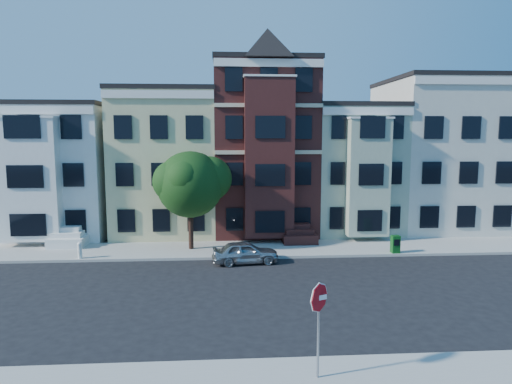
{
  "coord_description": "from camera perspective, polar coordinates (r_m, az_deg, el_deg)",
  "views": [
    {
      "loc": [
        -2.79,
        -19.55,
        7.17
      ],
      "look_at": [
        -1.24,
        3.73,
        4.2
      ],
      "focal_mm": 32.0,
      "sensor_mm": 36.0,
      "label": 1
    }
  ],
  "objects": [
    {
      "name": "ground",
      "position": [
        21.01,
        4.16,
        -12.72
      ],
      "size": [
        120.0,
        120.0,
        0.0
      ],
      "primitive_type": "plane",
      "color": "black"
    },
    {
      "name": "far_sidewalk",
      "position": [
        28.59,
        1.93,
        -7.12
      ],
      "size": [
        60.0,
        4.0,
        0.15
      ],
      "primitive_type": "cube",
      "color": "#9E9B93",
      "rests_on": "ground"
    },
    {
      "name": "house_white",
      "position": [
        36.28,
        -23.49,
        2.43
      ],
      "size": [
        8.0,
        9.0,
        9.0
      ],
      "primitive_type": "cube",
      "color": "white",
      "rests_on": "ground"
    },
    {
      "name": "house_yellow",
      "position": [
        34.38,
        -10.85,
        3.51
      ],
      "size": [
        7.0,
        9.0,
        10.0
      ],
      "primitive_type": "cube",
      "color": "beige",
      "rests_on": "ground"
    },
    {
      "name": "house_brown",
      "position": [
        34.19,
        0.88,
        5.29
      ],
      "size": [
        7.0,
        9.0,
        12.0
      ],
      "primitive_type": "cube",
      "color": "#3B1614",
      "rests_on": "ground"
    },
    {
      "name": "house_green",
      "position": [
        35.4,
        11.43,
        2.78
      ],
      "size": [
        6.0,
        9.0,
        9.0
      ],
      "primitive_type": "cube",
      "color": "#9CAB91",
      "rests_on": "ground"
    },
    {
      "name": "house_cream",
      "position": [
        37.79,
        21.8,
        4.2
      ],
      "size": [
        8.0,
        9.0,
        11.0
      ],
      "primitive_type": "cube",
      "color": "beige",
      "rests_on": "ground"
    },
    {
      "name": "street_tree",
      "position": [
        27.95,
        -8.23,
        0.38
      ],
      "size": [
        7.33,
        7.33,
        7.42
      ],
      "primitive_type": null,
      "rotation": [
        0.0,
        0.0,
        0.16
      ],
      "color": "#1A4513",
      "rests_on": "far_sidewalk"
    },
    {
      "name": "parked_car",
      "position": [
        25.63,
        -1.35,
        -7.55
      ],
      "size": [
        3.8,
        1.85,
        1.25
      ],
      "primitive_type": "imported",
      "rotation": [
        0.0,
        0.0,
        1.68
      ],
      "color": "#A5A8AC",
      "rests_on": "ground"
    },
    {
      "name": "newspaper_box",
      "position": [
        28.48,
        17.02,
        -6.26
      ],
      "size": [
        0.49,
        0.44,
        1.05
      ],
      "primitive_type": "cube",
      "rotation": [
        0.0,
        0.0,
        0.05
      ],
      "color": "#10561A",
      "rests_on": "far_sidewalk"
    },
    {
      "name": "fire_hydrant",
      "position": [
        27.96,
        -21.16,
        -6.99
      ],
      "size": [
        0.29,
        0.29,
        0.75
      ],
      "primitive_type": "cylinder",
      "rotation": [
        0.0,
        0.0,
        0.12
      ],
      "color": "white",
      "rests_on": "far_sidewalk"
    },
    {
      "name": "stop_sign",
      "position": [
        13.71,
        7.81,
        -16.08
      ],
      "size": [
        0.86,
        0.47,
        3.21
      ],
      "primitive_type": null,
      "rotation": [
        0.0,
        0.0,
        0.42
      ],
      "color": "#A1040D",
      "rests_on": "near_sidewalk"
    }
  ]
}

